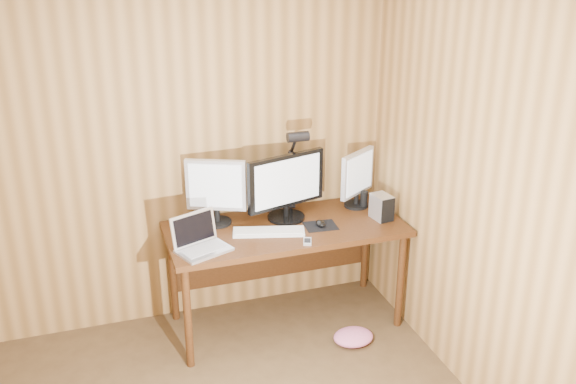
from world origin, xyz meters
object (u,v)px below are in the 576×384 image
monitor_left (216,190)px  keyboard (269,232)px  monitor_right (357,177)px  phone (307,241)px  mouse (321,223)px  monitor_center (286,186)px  desk_lamp (295,158)px  desk (282,238)px  hard_drive (382,207)px  speaker (364,200)px  laptop (200,241)px

monitor_left → keyboard: monitor_left is taller
monitor_right → phone: monitor_right is taller
mouse → phone: size_ratio=0.92×
monitor_left → phone: bearing=-20.2°
monitor_center → desk_lamp: desk_lamp is taller
desk_lamp → desk: bearing=-124.1°
monitor_left → hard_drive: (1.10, -0.28, -0.16)m
monitor_center → hard_drive: 0.68m
hard_drive → monitor_right: bearing=97.8°
monitor_right → keyboard: bearing=164.2°
monitor_center → speaker: (0.59, -0.00, -0.18)m
mouse → monitor_left: bearing=161.1°
monitor_center → mouse: bearing=-63.2°
monitor_right → monitor_center: bearing=151.1°
laptop → mouse: 0.85m
monitor_left → laptop: monitor_left is taller
monitor_right → desk_lamp: desk_lamp is taller
hard_drive → speaker: size_ratio=1.36×
speaker → keyboard: bearing=-166.1°
monitor_right → speaker: monitor_right is taller
keyboard → hard_drive: bearing=14.1°
hard_drive → phone: hard_drive is taller
desk_lamp → laptop: bearing=-145.4°
desk_lamp → keyboard: bearing=-125.6°
desk_lamp → hard_drive: bearing=-22.5°
laptop → desk_lamp: desk_lamp is taller
speaker → desk_lamp: size_ratio=0.20×
monitor_center → mouse: (0.18, -0.20, -0.22)m
monitor_center → mouse: size_ratio=5.55×
monitor_left → desk_lamp: size_ratio=0.71×
monitor_left → desk_lamp: bearing=27.1°
monitor_right → mouse: (-0.37, -0.24, -0.20)m
hard_drive → keyboard: bearing=170.2°
speaker → monitor_right: bearing=129.1°
monitor_right → desk_lamp: (-0.46, 0.05, 0.18)m
desk → monitor_right: (0.60, 0.10, 0.34)m
keyboard → hard_drive: 0.81m
speaker → monitor_left: bearing=176.4°
phone → desk_lamp: 0.64m
monitor_left → laptop: (-0.19, -0.34, -0.19)m
mouse → monitor_center: bearing=135.7°
phone → speaker: bearing=54.6°
monitor_right → desk_lamp: 0.49m
desk → laptop: bearing=-160.1°
monitor_center → monitor_left: bearing=156.1°
speaker → laptop: bearing=-167.5°
mouse → desk_lamp: size_ratio=0.16×
monitor_center → hard_drive: monitor_center is taller
phone → monitor_center: bearing=111.6°
speaker → mouse: bearing=-154.4°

